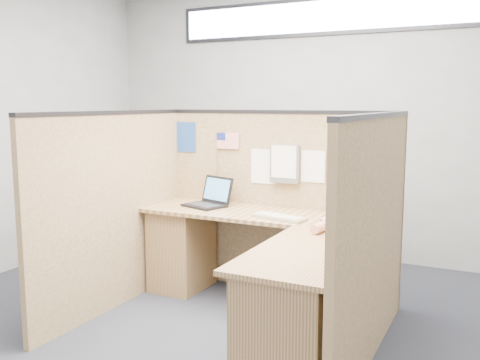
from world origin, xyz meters
The scene contains 14 objects.
floor centered at (0.00, 0.00, 0.00)m, with size 5.00×5.00×0.00m, color black.
wall_back centered at (0.00, 2.25, 1.40)m, with size 5.00×5.00×0.00m, color gray.
clerestory_window centered at (0.00, 2.23, 2.45)m, with size 3.30×0.04×0.38m.
cubicle_partitions centered at (0.00, 0.43, 0.77)m, with size 2.06×1.83×1.53m.
l_desk centered at (0.18, 0.29, 0.39)m, with size 1.95×1.75×0.73m.
laptop centered at (-0.53, 0.75, 0.79)m, with size 0.39×0.41×0.24m.
keyboard centered at (0.21, 0.53, 0.74)m, with size 0.44×0.23×0.03m.
mouse centered at (0.60, 0.48, 0.75)m, with size 0.10×0.06×0.04m, color #BBBBBF.
hand_forearm centered at (0.61, 0.35, 0.76)m, with size 0.10×0.35×0.07m.
blue_poster centered at (-0.88, 0.97, 1.29)m, with size 0.20×0.00×0.27m, color navy.
american_flag centered at (-0.48, 0.96, 1.25)m, with size 0.22×0.01×0.37m.
file_holder centered at (0.08, 0.94, 1.10)m, with size 0.24×0.05×0.31m.
paper_left centered at (-0.12, 0.97, 1.06)m, with size 0.23×0.00×0.29m, color white.
paper_right centered at (0.32, 0.97, 1.08)m, with size 0.20×0.00×0.26m, color white.
Camera 1 is at (1.68, -3.10, 1.59)m, focal length 40.00 mm.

